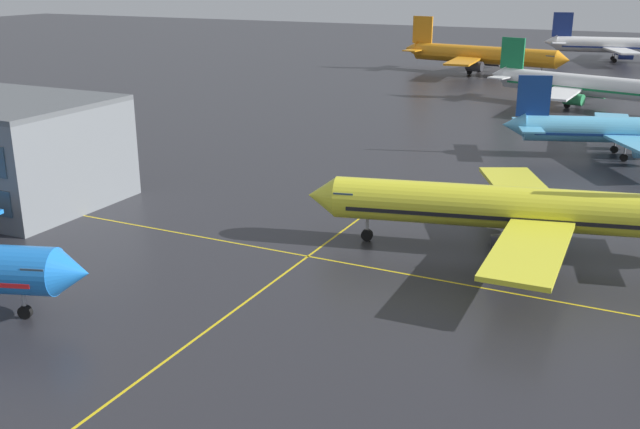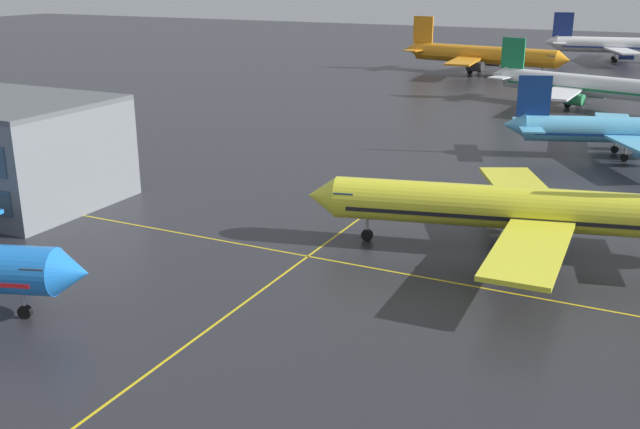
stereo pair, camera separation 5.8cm
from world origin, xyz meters
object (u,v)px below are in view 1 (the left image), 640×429
(airliner_distant_taxiway, at_px, (621,45))
(airliner_third_row, at_px, (632,131))
(airliner_far_right_stand, at_px, (481,55))
(airliner_far_left_stand, at_px, (583,85))
(airliner_second_row, at_px, (520,209))

(airliner_distant_taxiway, bearing_deg, airliner_third_row, -84.64)
(airliner_far_right_stand, distance_m, airliner_distant_taxiway, 47.64)
(airliner_third_row, height_order, airliner_far_left_stand, airliner_far_left_stand)
(airliner_far_left_stand, bearing_deg, airliner_second_row, -86.57)
(airliner_second_row, relative_size, airliner_distant_taxiway, 0.90)
(airliner_second_row, height_order, airliner_far_left_stand, airliner_second_row)
(airliner_far_left_stand, bearing_deg, airliner_distant_taxiway, 89.89)
(airliner_third_row, xyz_separation_m, airliner_distant_taxiway, (-10.39, 110.73, 0.73))
(airliner_second_row, height_order, airliner_third_row, airliner_second_row)
(airliner_third_row, relative_size, airliner_far_right_stand, 0.80)
(airliner_far_right_stand, xyz_separation_m, airliner_distant_taxiway, (27.03, 39.23, -0.04))
(airliner_far_right_stand, height_order, airliner_distant_taxiway, airliner_far_right_stand)
(airliner_third_row, bearing_deg, airliner_second_row, -98.54)
(airliner_second_row, distance_m, airliner_distant_taxiway, 150.77)
(airliner_far_left_stand, distance_m, airliner_distant_taxiway, 75.23)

